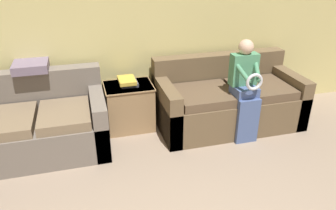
{
  "coord_description": "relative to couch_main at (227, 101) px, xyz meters",
  "views": [
    {
      "loc": [
        -0.71,
        -0.93,
        2.18
      ],
      "look_at": [
        0.07,
        1.9,
        0.76
      ],
      "focal_mm": 35.0,
      "sensor_mm": 36.0,
      "label": 1
    }
  ],
  "objects": [
    {
      "name": "wall_back",
      "position": [
        -1.1,
        0.52,
        0.95
      ],
      "size": [
        7.7,
        0.06,
        2.55
      ],
      "color": "#DBCC7F",
      "rests_on": "ground_plane"
    },
    {
      "name": "couch_main",
      "position": [
        0.0,
        0.0,
        0.0
      ],
      "size": [
        1.86,
        0.93,
        0.88
      ],
      "color": "brown",
      "rests_on": "ground_plane"
    },
    {
      "name": "couch_side",
      "position": [
        -2.36,
        -0.01,
        -0.01
      ],
      "size": [
        1.5,
        0.95,
        0.87
      ],
      "color": "#70665B",
      "rests_on": "ground_plane"
    },
    {
      "name": "child_left_seated",
      "position": [
        0.03,
        -0.38,
        0.35
      ],
      "size": [
        0.33,
        0.38,
        1.23
      ],
      "color": "#475B8E",
      "rests_on": "ground_plane"
    },
    {
      "name": "side_shelf",
      "position": [
        -1.28,
        0.23,
        -0.02
      ],
      "size": [
        0.61,
        0.49,
        0.6
      ],
      "color": "#9E7A51",
      "rests_on": "ground_plane"
    },
    {
      "name": "book_stack",
      "position": [
        -1.28,
        0.23,
        0.32
      ],
      "size": [
        0.24,
        0.3,
        0.09
      ],
      "color": "#4C4C56",
      "rests_on": "side_shelf"
    },
    {
      "name": "throw_pillow",
      "position": [
        -2.39,
        0.32,
        0.6
      ],
      "size": [
        0.39,
        0.39,
        0.1
      ],
      "color": "slate",
      "rests_on": "couch_side"
    }
  ]
}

